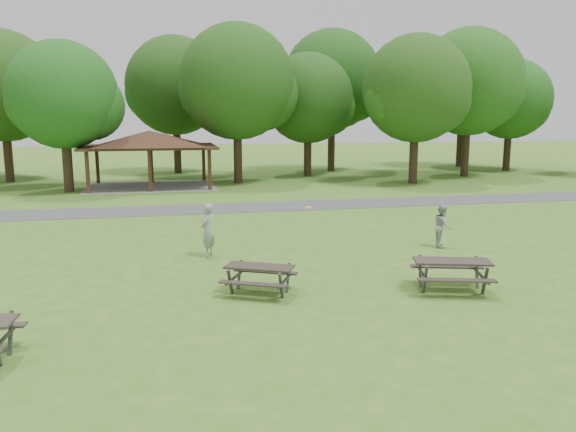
{
  "coord_description": "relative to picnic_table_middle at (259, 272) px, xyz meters",
  "views": [
    {
      "loc": [
        -3.11,
        -14.62,
        4.72
      ],
      "look_at": [
        1.0,
        4.0,
        1.3
      ],
      "focal_mm": 35.0,
      "sensor_mm": 36.0,
      "label": 1
    }
  ],
  "objects": [
    {
      "name": "ground",
      "position": [
        0.73,
        0.28,
        -0.58
      ],
      "size": [
        160.0,
        160.0,
        0.0
      ],
      "primitive_type": "plane",
      "color": "#437220",
      "rests_on": "ground"
    },
    {
      "name": "tree_row_g",
      "position": [
        14.82,
        22.31,
        5.75
      ],
      "size": [
        7.77,
        7.4,
        10.25
      ],
      "color": "black",
      "rests_on": "ground"
    },
    {
      "name": "frisbee_in_flight",
      "position": [
        2.44,
        4.19,
        1.01
      ],
      "size": [
        0.36,
        0.36,
        0.02
      ],
      "color": "yellow",
      "rests_on": "ground"
    },
    {
      "name": "asphalt_path",
      "position": [
        0.73,
        14.28,
        -0.57
      ],
      "size": [
        120.0,
        3.2,
        0.02
      ],
      "primitive_type": "cube",
      "color": "#464648",
      "rests_on": "ground"
    },
    {
      "name": "tree_row_f",
      "position": [
        8.82,
        28.81,
        5.26
      ],
      "size": [
        7.35,
        7.0,
        9.55
      ],
      "color": "black",
      "rests_on": "ground"
    },
    {
      "name": "picnic_table_far",
      "position": [
        5.16,
        -0.89,
        0.07
      ],
      "size": [
        2.41,
        2.14,
        0.88
      ],
      "color": "#302722",
      "rests_on": "ground"
    },
    {
      "name": "tree_row_e",
      "position": [
        2.83,
        25.31,
        6.2
      ],
      "size": [
        8.4,
        8.0,
        11.02
      ],
      "color": "black",
      "rests_on": "ground"
    },
    {
      "name": "tree_row_d",
      "position": [
        -8.19,
        22.81,
        5.19
      ],
      "size": [
        6.93,
        6.6,
        9.27
      ],
      "color": "black",
      "rests_on": "ground"
    },
    {
      "name": "tree_deep_c",
      "position": [
        11.83,
        32.31,
        6.87
      ],
      "size": [
        8.82,
        8.4,
        11.9
      ],
      "color": "#322216",
      "rests_on": "ground"
    },
    {
      "name": "pavilion",
      "position": [
        -3.27,
        24.28,
        2.48
      ],
      "size": [
        8.6,
        7.01,
        3.76
      ],
      "color": "#3D2416",
      "rests_on": "ground"
    },
    {
      "name": "tree_row_i",
      "position": [
        26.81,
        29.31,
        5.33
      ],
      "size": [
        7.14,
        6.8,
        9.52
      ],
      "color": "black",
      "rests_on": "ground"
    },
    {
      "name": "tree_row_c",
      "position": [
        -13.17,
        29.31,
        5.96
      ],
      "size": [
        8.19,
        7.8,
        10.67
      ],
      "color": "#301E15",
      "rests_on": "ground"
    },
    {
      "name": "tree_row_h",
      "position": [
        20.83,
        25.81,
        6.45
      ],
      "size": [
        8.61,
        8.2,
        11.37
      ],
      "color": "black",
      "rests_on": "ground"
    },
    {
      "name": "frisbee_catcher",
      "position": [
        7.4,
        3.94,
        0.2
      ],
      "size": [
        0.84,
        0.93,
        1.55
      ],
      "primitive_type": "imported",
      "rotation": [
        0.0,
        0.0,
        1.16
      ],
      "color": "#A5A4A7",
      "rests_on": "ground"
    },
    {
      "name": "tree_deep_b",
      "position": [
        -1.17,
        33.31,
        6.31
      ],
      "size": [
        8.4,
        8.0,
        11.13
      ],
      "color": "black",
      "rests_on": "ground"
    },
    {
      "name": "frisbee_thrower",
      "position": [
        -1.04,
        4.36,
        0.33
      ],
      "size": [
        0.67,
        0.78,
        1.81
      ],
      "primitive_type": "imported",
      "rotation": [
        0.0,
        0.0,
        -1.99
      ],
      "color": "gray",
      "rests_on": "ground"
    },
    {
      "name": "tree_deep_d",
      "position": [
        24.83,
        33.81,
        6.45
      ],
      "size": [
        8.4,
        8.0,
        11.27
      ],
      "color": "black",
      "rests_on": "ground"
    },
    {
      "name": "picnic_table_middle",
      "position": [
        0.0,
        0.0,
        0.0
      ],
      "size": [
        2.27,
        2.1,
        0.79
      ],
      "color": "#2D2620",
      "rests_on": "ground"
    }
  ]
}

